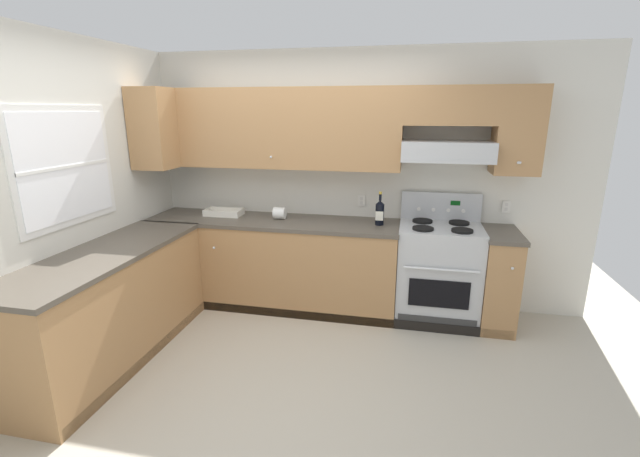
{
  "coord_description": "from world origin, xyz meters",
  "views": [
    {
      "loc": [
        1.05,
        -2.74,
        1.97
      ],
      "look_at": [
        0.33,
        0.7,
        1.0
      ],
      "focal_mm": 24.07,
      "sensor_mm": 36.0,
      "label": 1
    }
  ],
  "objects_px": {
    "bowl": "(224,213)",
    "wine_bottle": "(380,212)",
    "stove": "(438,272)",
    "paper_towel_roll": "(280,213)"
  },
  "relations": [
    {
      "from": "stove",
      "to": "bowl",
      "type": "height_order",
      "value": "stove"
    },
    {
      "from": "stove",
      "to": "wine_bottle",
      "type": "xyz_separation_m",
      "value": [
        -0.57,
        0.02,
        0.56
      ]
    },
    {
      "from": "stove",
      "to": "paper_towel_roll",
      "type": "xyz_separation_m",
      "value": [
        -1.58,
        0.04,
        0.49
      ]
    },
    {
      "from": "stove",
      "to": "bowl",
      "type": "bearing_deg",
      "value": 178.19
    },
    {
      "from": "bowl",
      "to": "stove",
      "type": "bearing_deg",
      "value": -1.81
    },
    {
      "from": "stove",
      "to": "paper_towel_roll",
      "type": "distance_m",
      "value": 1.65
    },
    {
      "from": "stove",
      "to": "paper_towel_roll",
      "type": "height_order",
      "value": "stove"
    },
    {
      "from": "stove",
      "to": "bowl",
      "type": "relative_size",
      "value": 3.12
    },
    {
      "from": "bowl",
      "to": "wine_bottle",
      "type": "bearing_deg",
      "value": -1.9
    },
    {
      "from": "wine_bottle",
      "to": "bowl",
      "type": "bearing_deg",
      "value": 178.1
    }
  ]
}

